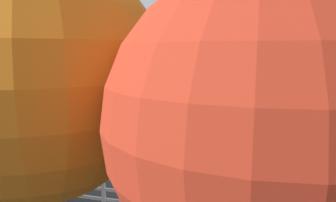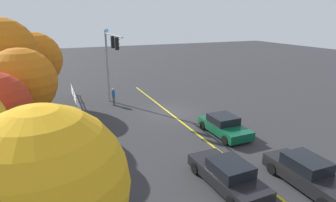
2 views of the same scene
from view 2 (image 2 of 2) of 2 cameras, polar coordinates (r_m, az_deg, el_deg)
The scene contains 12 objects.
ground_plane at distance 24.78m, azimuth 0.18°, elevation -2.35°, with size 120.00×120.00×0.00m, color #2D2D30.
lane_center_stripe at distance 21.40m, azimuth 4.42°, elevation -5.57°, with size 28.00×0.16×0.01m, color gold.
signal_assembly at distance 25.86m, azimuth -11.70°, elevation 9.47°, with size 6.60×0.38×7.12m.
car_0 at distance 15.83m, azimuth 26.82°, elevation -13.21°, with size 4.78×1.92×1.50m.
car_1 at distance 14.58m, azimuth 12.13°, elevation -14.51°, with size 4.79×2.06×1.40m.
car_2 at distance 20.47m, azimuth 11.44°, elevation -4.98°, with size 4.31×2.05×1.37m.
pedestrian at distance 27.01m, azimuth -11.12°, elevation 1.02°, with size 0.46×0.37×1.69m.
white_rail_fence at distance 20.07m, azimuth -16.24°, elevation -5.96°, with size 26.10×0.10×1.15m.
tree_0 at distance 27.97m, azimuth -25.77°, elevation 7.72°, with size 4.89×4.89×6.96m.
tree_2 at distance 7.83m, azimuth -23.90°, elevation -16.01°, with size 4.23×4.23×6.22m.
tree_3 at distance 24.25m, azimuth -30.91°, elevation 8.60°, with size 5.06×5.06×8.20m.
tree_5 at distance 19.65m, azimuth -27.80°, elevation 3.47°, with size 4.26×4.26×6.40m.
Camera 2 is at (-21.50, 9.24, 8.16)m, focal length 29.67 mm.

